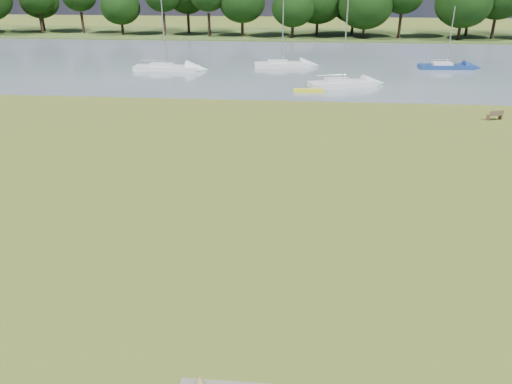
# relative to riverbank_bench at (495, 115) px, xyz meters

# --- Properties ---
(ground) EXTENTS (220.00, 220.00, 0.00)m
(ground) POSITION_rel_riverbank_bench_xyz_m (-16.71, -17.14, -0.40)
(ground) COLOR olive
(river) EXTENTS (220.00, 40.00, 0.10)m
(river) POSITION_rel_riverbank_bench_xyz_m (-16.71, 24.86, -0.40)
(river) COLOR slate
(river) RESTS_ON ground
(far_bank) EXTENTS (220.00, 20.00, 0.40)m
(far_bank) POSITION_rel_riverbank_bench_xyz_m (-16.71, 54.86, -0.40)
(far_bank) COLOR #4C6626
(far_bank) RESTS_ON ground
(riverbank_bench) EXTENTS (1.34, 0.76, 0.79)m
(riverbank_bench) POSITION_rel_riverbank_bench_xyz_m (0.00, 0.00, 0.00)
(riverbank_bench) COLOR brown
(riverbank_bench) RESTS_ON ground
(kayak) EXTENTS (3.02, 0.82, 0.30)m
(kayak) POSITION_rel_riverbank_bench_xyz_m (-14.82, 8.42, -0.20)
(kayak) COLOR yellow
(kayak) RESTS_ON river
(tree_line) EXTENTS (116.49, 8.34, 10.09)m
(tree_line) POSITION_rel_riverbank_bench_xyz_m (-29.61, 50.86, 5.66)
(tree_line) COLOR black
(tree_line) RESTS_ON far_bank
(sailboat_0) EXTENTS (7.24, 3.95, 9.69)m
(sailboat_0) POSITION_rel_riverbank_bench_xyz_m (-11.45, 11.10, 0.18)
(sailboat_0) COLOR silver
(sailboat_0) RESTS_ON river
(sailboat_1) EXTENTS (7.57, 2.17, 9.37)m
(sailboat_1) POSITION_rel_riverbank_bench_xyz_m (-31.74, 18.48, 0.12)
(sailboat_1) COLOR silver
(sailboat_1) RESTS_ON river
(sailboat_2) EXTENTS (6.47, 2.21, 7.10)m
(sailboat_2) POSITION_rel_riverbank_bench_xyz_m (1.69, 22.34, 0.11)
(sailboat_2) COLOR navy
(sailboat_2) RESTS_ON river
(sailboat_3) EXTENTS (7.06, 3.03, 8.15)m
(sailboat_3) POSITION_rel_riverbank_bench_xyz_m (-18.06, 21.96, 0.12)
(sailboat_3) COLOR silver
(sailboat_3) RESTS_ON river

